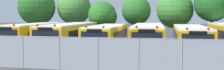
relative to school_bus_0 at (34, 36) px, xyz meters
The scene contains 14 objects.
ground_plane 9.14m from the school_bus_0, ahead, with size 160.00×160.00×0.00m, color #38383D.
school_bus_0 is the anchor object (origin of this frame).
school_bus_1 3.64m from the school_bus_0, ahead, with size 2.75×10.54×2.73m.
school_bus_2 7.16m from the school_bus_0, ahead, with size 2.63×9.23×2.60m.
school_bus_3 10.86m from the school_bus_0, ahead, with size 2.85×10.75×2.69m.
school_bus_4 14.43m from the school_bus_0, ahead, with size 2.69×10.28×2.58m.
tree_0 8.99m from the school_bus_0, 114.26° to the left, with size 4.70×4.70×6.75m.
tree_1 9.81m from the school_bus_0, 85.42° to the left, with size 4.33×4.33×6.42m.
tree_2 8.93m from the school_bus_0, 52.63° to the left, with size 3.46×3.32×5.02m.
tree_3 11.96m from the school_bus_0, 39.51° to the left, with size 3.39×3.39×5.59m.
tree_4 16.02m from the school_bus_0, 31.18° to the left, with size 4.20×4.20×6.04m.
tree_5 18.80m from the school_bus_0, 21.43° to the left, with size 3.91×3.91×6.57m.
chainlink_fence 11.53m from the school_bus_0, 44.24° to the right, with size 24.53×0.07×2.09m.
traffic_cone 8.07m from the school_bus_0, 60.15° to the right, with size 0.37×0.37×0.49m, color #EA5914.
Camera 1 is at (2.93, -23.10, 3.44)m, focal length 42.05 mm.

